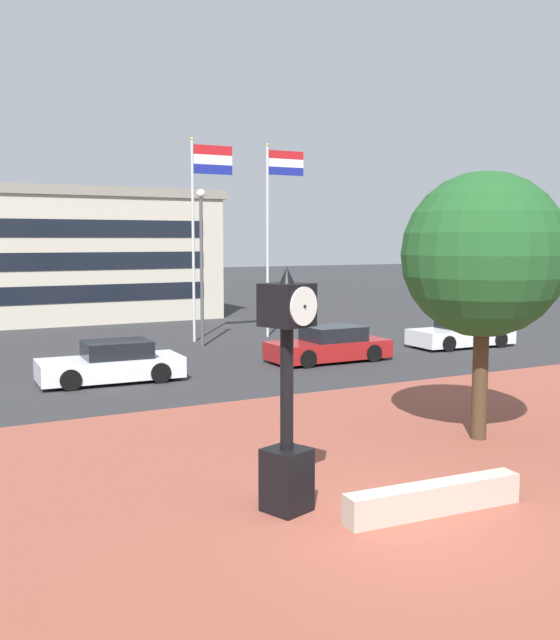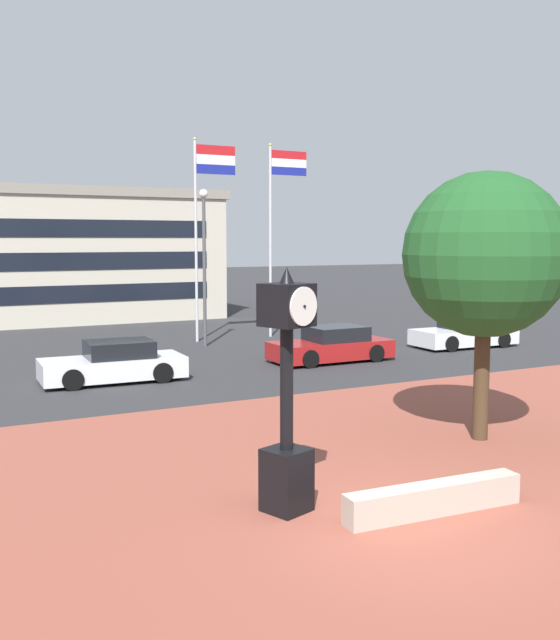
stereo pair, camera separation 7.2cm
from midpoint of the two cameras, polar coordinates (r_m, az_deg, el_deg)
The scene contains 11 objects.
ground_plane at distance 11.89m, azimuth 9.72°, elevation -15.57°, with size 200.00×200.00×0.00m, color #2D2D30.
plaza_brick_paving at distance 13.91m, azimuth 3.06°, elevation -12.18°, with size 44.00×13.20×0.01m, color brown.
planter_wall at distance 12.36m, azimuth 12.13°, elevation -13.51°, with size 3.20×0.40×0.50m, color #ADA393.
street_clock at distance 11.77m, azimuth 0.70°, elevation -6.35°, with size 0.87×0.90×3.99m.
plaza_tree at distance 16.66m, azimuth 16.09°, elevation 4.64°, with size 3.87×3.60×5.89m.
car_street_near at distance 26.61m, azimuth 4.16°, elevation -2.02°, with size 4.45×1.97×1.28m.
car_street_mid at distance 23.32m, azimuth -12.76°, elevation -3.34°, with size 4.45×2.06×1.28m.
car_street_far at distance 31.08m, azimuth 14.32°, elevation -1.00°, with size 4.38×2.09×1.28m.
flagpole_primary at distance 31.75m, azimuth -6.07°, elevation 8.06°, with size 1.93×0.14×8.73m.
flagpole_secondary at distance 33.23m, azimuth -0.29°, elevation 7.87°, with size 1.92×0.14×8.69m.
street_lamp_post at distance 30.11m, azimuth -5.89°, elevation 5.41°, with size 0.36×0.36×6.46m.
Camera 2 is at (-6.72, -8.75, 4.41)m, focal length 40.88 mm.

